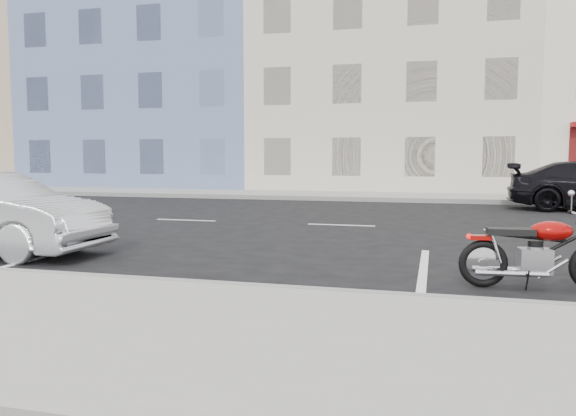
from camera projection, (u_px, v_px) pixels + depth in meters
name	position (u px, v px, depth m)	size (l,w,h in m)	color
ground	(428.00, 228.00, 12.78)	(120.00, 120.00, 0.00)	black
sidewalk_far	(302.00, 195.00, 22.42)	(80.00, 3.40, 0.15)	gray
curb_near	(26.00, 276.00, 7.30)	(80.00, 0.12, 0.16)	gray
curb_far	(292.00, 198.00, 20.78)	(80.00, 0.12, 0.16)	gray
bldg_blue	(178.00, 69.00, 31.42)	(12.00, 12.00, 13.00)	slate
bldg_cream	(395.00, 74.00, 28.45)	(12.00, 12.00, 11.50)	beige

